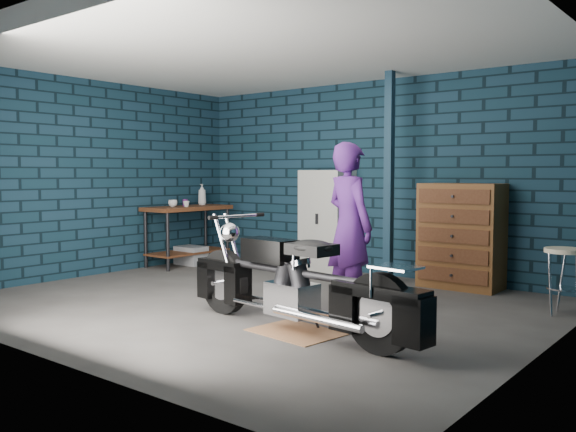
% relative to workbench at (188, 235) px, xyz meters
% --- Properties ---
extents(ground, '(6.00, 6.00, 0.00)m').
position_rel_workbench_xyz_m(ground, '(2.68, -1.47, -0.46)').
color(ground, '#54514E').
rests_on(ground, ground).
extents(room_walls, '(6.02, 5.01, 2.71)m').
position_rel_workbench_xyz_m(room_walls, '(2.68, -0.92, 1.45)').
color(room_walls, '#102935').
rests_on(room_walls, ground).
extents(support_post, '(0.10, 0.10, 2.70)m').
position_rel_workbench_xyz_m(support_post, '(3.23, 0.48, 0.90)').
color(support_post, '#122A3A').
rests_on(support_post, ground).
extents(workbench, '(0.60, 1.40, 0.91)m').
position_rel_workbench_xyz_m(workbench, '(0.00, 0.00, 0.00)').
color(workbench, brown).
rests_on(workbench, ground).
extents(drip_mat, '(0.84, 0.68, 0.01)m').
position_rel_workbench_xyz_m(drip_mat, '(3.77, -2.17, -0.45)').
color(drip_mat, '#9A6843').
rests_on(drip_mat, ground).
extents(motorcycle, '(2.37, 0.92, 1.02)m').
position_rel_workbench_xyz_m(motorcycle, '(3.77, -2.17, 0.05)').
color(motorcycle, black).
rests_on(motorcycle, ground).
extents(person, '(0.74, 0.62, 1.73)m').
position_rel_workbench_xyz_m(person, '(3.64, -1.10, 0.41)').
color(person, '#4F1F76').
rests_on(person, ground).
extents(storage_bin, '(0.46, 0.32, 0.28)m').
position_rel_workbench_xyz_m(storage_bin, '(0.02, 0.04, -0.31)').
color(storage_bin, gray).
rests_on(storage_bin, ground).
extents(locker, '(0.68, 0.49, 1.46)m').
position_rel_workbench_xyz_m(locker, '(2.08, 0.76, 0.28)').
color(locker, beige).
rests_on(locker, ground).
extents(tool_chest, '(0.97, 0.54, 1.29)m').
position_rel_workbench_xyz_m(tool_chest, '(4.08, 0.76, 0.19)').
color(tool_chest, brown).
rests_on(tool_chest, ground).
extents(shop_stool, '(0.43, 0.43, 0.67)m').
position_rel_workbench_xyz_m(shop_stool, '(5.46, -0.00, -0.12)').
color(shop_stool, beige).
rests_on(shop_stool, ground).
extents(cup_a, '(0.17, 0.17, 0.11)m').
position_rel_workbench_xyz_m(cup_a, '(-0.03, -0.27, 0.51)').
color(cup_a, beige).
rests_on(cup_a, workbench).
extents(cup_b, '(0.10, 0.10, 0.09)m').
position_rel_workbench_xyz_m(cup_b, '(0.14, -0.15, 0.50)').
color(cup_b, beige).
rests_on(cup_b, workbench).
extents(mug_purple, '(0.09, 0.09, 0.11)m').
position_rel_workbench_xyz_m(mug_purple, '(-0.04, -0.02, 0.51)').
color(mug_purple, '#5E1967').
rests_on(mug_purple, workbench).
extents(bottle, '(0.17, 0.17, 0.34)m').
position_rel_workbench_xyz_m(bottle, '(-0.12, 0.43, 0.62)').
color(bottle, gray).
rests_on(bottle, workbench).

